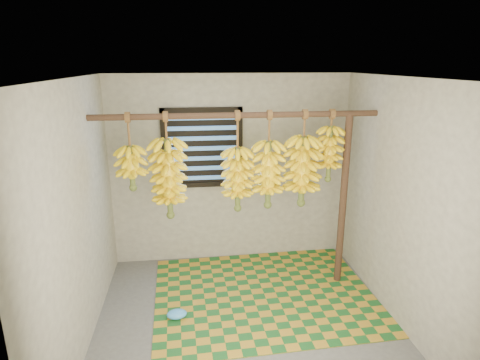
{
  "coord_description": "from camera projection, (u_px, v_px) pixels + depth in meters",
  "views": [
    {
      "loc": [
        -0.51,
        -3.4,
        2.53
      ],
      "look_at": [
        0.0,
        0.55,
        1.35
      ],
      "focal_mm": 30.0,
      "sensor_mm": 36.0,
      "label": 1
    }
  ],
  "objects": [
    {
      "name": "hanging_pole",
      "position": [
        238.0,
        115.0,
        4.12
      ],
      "size": [
        3.0,
        0.06,
        0.06
      ],
      "primitive_type": "cylinder",
      "rotation": [
        0.0,
        1.57,
        0.0
      ],
      "color": "#472F21",
      "rests_on": "wall_left"
    },
    {
      "name": "wall_back",
      "position": [
        230.0,
        170.0,
        5.11
      ],
      "size": [
        3.0,
        0.01,
        2.4
      ],
      "primitive_type": "cube",
      "color": "slate",
      "rests_on": "floor"
    },
    {
      "name": "banana_bunch_d",
      "position": [
        268.0,
        174.0,
        4.34
      ],
      "size": [
        0.34,
        0.34,
        1.06
      ],
      "color": "brown",
      "rests_on": "hanging_pole"
    },
    {
      "name": "wall_left",
      "position": [
        77.0,
        220.0,
        3.49
      ],
      "size": [
        0.01,
        3.0,
        2.4
      ],
      "primitive_type": "cube",
      "color": "slate",
      "rests_on": "floor"
    },
    {
      "name": "banana_bunch_e",
      "position": [
        302.0,
        171.0,
        4.38
      ],
      "size": [
        0.38,
        0.38,
        1.06
      ],
      "color": "brown",
      "rests_on": "hanging_pole"
    },
    {
      "name": "window",
      "position": [
        202.0,
        148.0,
        4.95
      ],
      "size": [
        1.0,
        0.04,
        1.0
      ],
      "color": "black",
      "rests_on": "wall_back"
    },
    {
      "name": "wall_right",
      "position": [
        402.0,
        205.0,
        3.86
      ],
      "size": [
        0.01,
        3.0,
        2.4
      ],
      "primitive_type": "cube",
      "color": "slate",
      "rests_on": "floor"
    },
    {
      "name": "banana_bunch_f",
      "position": [
        329.0,
        154.0,
        4.36
      ],
      "size": [
        0.29,
        0.29,
        0.79
      ],
      "color": "brown",
      "rests_on": "hanging_pole"
    },
    {
      "name": "plastic_bag",
      "position": [
        177.0,
        314.0,
        4.09
      ],
      "size": [
        0.22,
        0.17,
        0.09
      ],
      "primitive_type": "ellipsoid",
      "rotation": [
        0.0,
        0.0,
        0.08
      ],
      "color": "#3F95EB",
      "rests_on": "woven_mat"
    },
    {
      "name": "banana_bunch_b",
      "position": [
        169.0,
        179.0,
        4.21
      ],
      "size": [
        0.37,
        0.37,
        1.13
      ],
      "color": "brown",
      "rests_on": "hanging_pole"
    },
    {
      "name": "floor",
      "position": [
        247.0,
        325.0,
        4.02
      ],
      "size": [
        3.0,
        3.0,
        0.01
      ],
      "primitive_type": "cube",
      "color": "#4D4D4D",
      "rests_on": "ground"
    },
    {
      "name": "ceiling",
      "position": [
        248.0,
        77.0,
        3.34
      ],
      "size": [
        3.0,
        3.0,
        0.01
      ],
      "primitive_type": "cube",
      "color": "silver",
      "rests_on": "wall_back"
    },
    {
      "name": "support_post",
      "position": [
        343.0,
        202.0,
        4.55
      ],
      "size": [
        0.08,
        0.08,
        2.0
      ],
      "primitive_type": "cylinder",
      "color": "#472F21",
      "rests_on": "floor"
    },
    {
      "name": "woven_mat",
      "position": [
        264.0,
        294.0,
        4.54
      ],
      "size": [
        2.48,
        2.02,
        0.01
      ],
      "primitive_type": "cube",
      "rotation": [
        0.0,
        0.0,
        0.03
      ],
      "color": "#17511F",
      "rests_on": "floor"
    },
    {
      "name": "banana_bunch_a",
      "position": [
        132.0,
        168.0,
        4.13
      ],
      "size": [
        0.3,
        0.3,
        0.81
      ],
      "color": "brown",
      "rests_on": "hanging_pole"
    },
    {
      "name": "banana_bunch_c",
      "position": [
        238.0,
        179.0,
        4.31
      ],
      "size": [
        0.33,
        0.33,
        1.09
      ],
      "color": "brown",
      "rests_on": "hanging_pole"
    }
  ]
}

